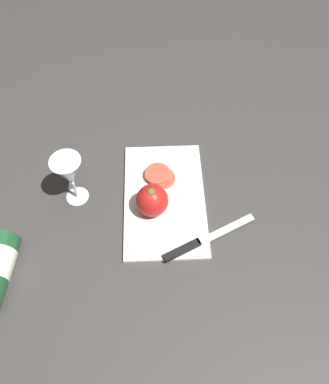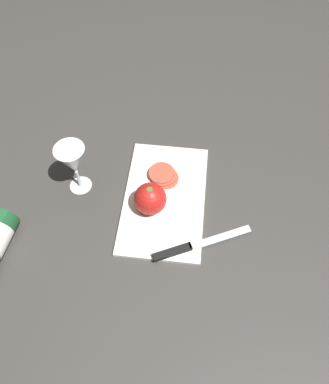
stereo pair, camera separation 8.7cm
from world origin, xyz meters
name	(u,v)px [view 1 (the left image)]	position (x,y,z in m)	size (l,w,h in m)	color
ground_plane	(152,198)	(0.00, 0.00, 0.00)	(3.00, 3.00, 0.00)	#383533
cutting_board	(164,199)	(-0.01, -0.04, 0.01)	(0.38, 0.23, 0.01)	silver
wine_glass	(69,173)	(0.01, 0.22, 0.12)	(0.08, 0.08, 0.17)	silver
whole_tomato	(150,201)	(-0.04, 0.00, 0.06)	(0.09, 0.09, 0.09)	red
knife	(192,246)	(-0.16, -0.10, 0.02)	(0.14, 0.26, 0.01)	silver
tomato_slice_stack_near	(160,176)	(0.06, -0.02, 0.02)	(0.08, 0.09, 0.02)	#DB4C38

